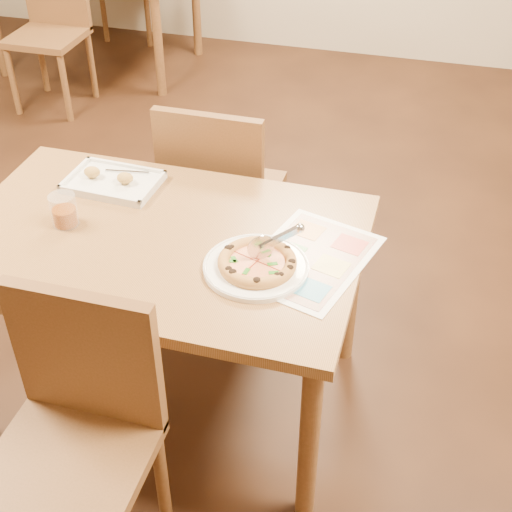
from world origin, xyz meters
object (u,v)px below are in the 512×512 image
(pizza_cutter, at_px, (274,241))
(chair_near, at_px, (77,411))
(pizza, at_px, (257,262))
(glass_tumbler, at_px, (64,212))
(chair_far, at_px, (218,182))
(dining_table, at_px, (159,257))
(bg_chair_near, at_px, (51,13))
(plate, at_px, (256,267))
(appetizer_tray, at_px, (113,182))
(menu, at_px, (309,259))

(pizza_cutter, bearing_deg, chair_near, -158.59)
(pizza, relative_size, glass_tumbler, 2.19)
(chair_far, bearing_deg, dining_table, 90.00)
(bg_chair_near, relative_size, glass_tumbler, 4.36)
(dining_table, bearing_deg, plate, -12.61)
(pizza_cutter, relative_size, glass_tumbler, 1.33)
(chair_near, xyz_separation_m, plate, (0.35, 0.52, 0.16))
(chair_far, xyz_separation_m, glass_tumbler, (-0.31, -0.62, 0.20))
(chair_near, relative_size, plate, 1.49)
(chair_near, relative_size, glass_tumbler, 4.36)
(plate, xyz_separation_m, pizza, (0.00, -0.00, 0.02))
(chair_near, bearing_deg, chair_far, 90.00)
(glass_tumbler, bearing_deg, pizza_cutter, -2.20)
(chair_near, height_order, pizza, chair_near)
(appetizer_tray, height_order, menu, appetizer_tray)
(appetizer_tray, bearing_deg, chair_far, 53.80)
(dining_table, bearing_deg, pizza_cutter, -6.41)
(chair_near, bearing_deg, appetizer_tray, 107.34)
(chair_far, height_order, pizza_cutter, chair_far)
(glass_tumbler, distance_m, menu, 0.80)
(plate, xyz_separation_m, pizza_cutter, (0.04, 0.03, 0.08))
(chair_far, distance_m, pizza_cutter, 0.79)
(glass_tumbler, bearing_deg, plate, -5.28)
(chair_near, height_order, bg_chair_near, same)
(bg_chair_near, relative_size, plate, 1.49)
(dining_table, relative_size, glass_tumbler, 12.07)
(pizza_cutter, height_order, menu, pizza_cutter)
(pizza, bearing_deg, pizza_cutter, 41.97)
(chair_near, bearing_deg, pizza, 55.91)
(glass_tumbler, height_order, menu, glass_tumbler)
(bg_chair_near, xyz_separation_m, appetizer_tray, (1.34, -1.96, 0.17))
(chair_far, distance_m, bg_chair_near, 2.26)
(chair_near, xyz_separation_m, pizza_cutter, (0.39, 0.56, 0.24))
(chair_far, xyz_separation_m, pizza, (0.35, -0.68, 0.18))
(dining_table, bearing_deg, bg_chair_near, 126.05)
(plate, height_order, pizza, pizza)
(menu, bearing_deg, bg_chair_near, 133.74)
(dining_table, xyz_separation_m, chair_near, (0.00, -0.60, -0.07))
(bg_chair_near, height_order, menu, bg_chair_near)
(chair_far, bearing_deg, bg_chair_near, -44.94)
(chair_near, xyz_separation_m, chair_far, (-0.00, 1.20, 0.00))
(chair_near, distance_m, pizza, 0.66)
(pizza_cutter, bearing_deg, plate, -176.27)
(bg_chair_near, xyz_separation_m, pizza, (1.95, -2.28, 0.18))
(plate, distance_m, pizza_cutter, 0.10)
(plate, relative_size, menu, 0.71)
(glass_tumbler, bearing_deg, menu, 2.14)
(dining_table, xyz_separation_m, pizza_cutter, (0.39, -0.04, 0.17))
(pizza_cutter, relative_size, menu, 0.32)
(pizza, height_order, menu, pizza)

